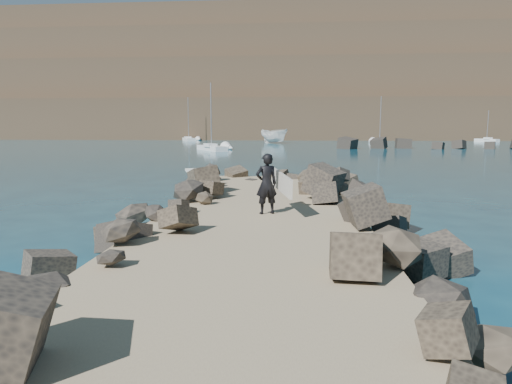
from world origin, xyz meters
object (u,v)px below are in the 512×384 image
Objects in this scene: surfboard_resting at (201,182)px; surfer_with_board at (269,184)px; boat_imported at (274,136)px; sailboat_d at (380,142)px.

surfer_with_board reaches higher than surfboard_resting.
surfboard_resting is 68.83m from boat_imported.
surfer_with_board is at bearing -102.90° from sailboat_d.
sailboat_d is (19.45, 68.13, -0.70)m from surfboard_resting.
boat_imported is at bearing 92.24° from surfer_with_board.
surfboard_resting is at bearing 124.88° from surfer_with_board.
sailboat_d is at bearing -42.97° from boat_imported.
sailboat_d reaches higher than surfer_with_board.
boat_imported is at bearing 177.94° from sailboat_d.
boat_imported is 3.24× the size of surfer_with_board.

